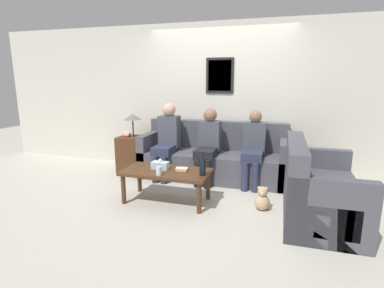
{
  "coord_description": "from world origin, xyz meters",
  "views": [
    {
      "loc": [
        1.07,
        -4.3,
        1.64
      ],
      "look_at": [
        -0.19,
        -0.13,
        0.7
      ],
      "focal_mm": 28.0,
      "sensor_mm": 36.0,
      "label": 1
    }
  ],
  "objects_px": {
    "person_left": "(167,138)",
    "person_right": "(254,145)",
    "couch_side": "(317,192)",
    "coffee_table": "(166,175)",
    "drinking_glass": "(159,171)",
    "teddy_bear": "(262,200)",
    "wine_bottle": "(203,166)",
    "couch_main": "(213,158)",
    "person_middle": "(208,142)"
  },
  "relations": [
    {
      "from": "person_left",
      "to": "person_right",
      "type": "distance_m",
      "value": 1.43
    },
    {
      "from": "couch_side",
      "to": "person_right",
      "type": "xyz_separation_m",
      "value": [
        -0.85,
        0.99,
        0.3
      ]
    },
    {
      "from": "couch_side",
      "to": "coffee_table",
      "type": "xyz_separation_m",
      "value": [
        -1.9,
        -0.05,
        0.05
      ]
    },
    {
      "from": "drinking_glass",
      "to": "teddy_bear",
      "type": "distance_m",
      "value": 1.37
    },
    {
      "from": "drinking_glass",
      "to": "person_right",
      "type": "relative_size",
      "value": 0.1
    },
    {
      "from": "drinking_glass",
      "to": "wine_bottle",
      "type": "bearing_deg",
      "value": 17.13
    },
    {
      "from": "couch_main",
      "to": "wine_bottle",
      "type": "height_order",
      "value": "couch_main"
    },
    {
      "from": "coffee_table",
      "to": "teddy_bear",
      "type": "height_order",
      "value": "coffee_table"
    },
    {
      "from": "coffee_table",
      "to": "teddy_bear",
      "type": "xyz_separation_m",
      "value": [
        1.27,
        0.1,
        -0.25
      ]
    },
    {
      "from": "person_middle",
      "to": "person_right",
      "type": "relative_size",
      "value": 1.01
    },
    {
      "from": "drinking_glass",
      "to": "person_left",
      "type": "height_order",
      "value": "person_left"
    },
    {
      "from": "wine_bottle",
      "to": "person_right",
      "type": "relative_size",
      "value": 0.27
    },
    {
      "from": "couch_side",
      "to": "person_left",
      "type": "relative_size",
      "value": 1.18
    },
    {
      "from": "couch_main",
      "to": "teddy_bear",
      "type": "bearing_deg",
      "value": -51.22
    },
    {
      "from": "person_middle",
      "to": "teddy_bear",
      "type": "xyz_separation_m",
      "value": [
        0.94,
        -0.9,
        -0.51
      ]
    },
    {
      "from": "person_middle",
      "to": "person_right",
      "type": "distance_m",
      "value": 0.72
    },
    {
      "from": "couch_main",
      "to": "person_middle",
      "type": "distance_m",
      "value": 0.39
    },
    {
      "from": "couch_side",
      "to": "teddy_bear",
      "type": "bearing_deg",
      "value": 85.87
    },
    {
      "from": "wine_bottle",
      "to": "drinking_glass",
      "type": "bearing_deg",
      "value": -162.87
    },
    {
      "from": "person_left",
      "to": "person_middle",
      "type": "bearing_deg",
      "value": -0.7
    },
    {
      "from": "person_left",
      "to": "person_right",
      "type": "relative_size",
      "value": 1.07
    },
    {
      "from": "wine_bottle",
      "to": "person_right",
      "type": "xyz_separation_m",
      "value": [
        0.53,
        1.09,
        0.07
      ]
    },
    {
      "from": "couch_main",
      "to": "person_middle",
      "type": "height_order",
      "value": "person_middle"
    },
    {
      "from": "couch_main",
      "to": "coffee_table",
      "type": "height_order",
      "value": "couch_main"
    },
    {
      "from": "couch_side",
      "to": "teddy_bear",
      "type": "relative_size",
      "value": 4.72
    },
    {
      "from": "couch_side",
      "to": "person_left",
      "type": "distance_m",
      "value": 2.5
    },
    {
      "from": "wine_bottle",
      "to": "teddy_bear",
      "type": "bearing_deg",
      "value": 11.49
    },
    {
      "from": "couch_side",
      "to": "person_left",
      "type": "xyz_separation_m",
      "value": [
        -2.28,
        0.95,
        0.35
      ]
    },
    {
      "from": "person_middle",
      "to": "teddy_bear",
      "type": "relative_size",
      "value": 3.79
    },
    {
      "from": "person_middle",
      "to": "couch_side",
      "type": "bearing_deg",
      "value": -31.12
    },
    {
      "from": "coffee_table",
      "to": "person_left",
      "type": "bearing_deg",
      "value": 110.72
    },
    {
      "from": "couch_side",
      "to": "wine_bottle",
      "type": "distance_m",
      "value": 1.4
    },
    {
      "from": "couch_side",
      "to": "coffee_table",
      "type": "relative_size",
      "value": 1.25
    },
    {
      "from": "couch_side",
      "to": "coffee_table",
      "type": "bearing_deg",
      "value": 91.57
    },
    {
      "from": "person_left",
      "to": "person_middle",
      "type": "xyz_separation_m",
      "value": [
        0.71,
        -0.01,
        -0.04
      ]
    },
    {
      "from": "couch_main",
      "to": "couch_side",
      "type": "xyz_separation_m",
      "value": [
        1.52,
        -1.16,
        0.0
      ]
    },
    {
      "from": "teddy_bear",
      "to": "couch_side",
      "type": "bearing_deg",
      "value": -4.13
    },
    {
      "from": "drinking_glass",
      "to": "person_middle",
      "type": "xyz_separation_m",
      "value": [
        0.34,
        1.22,
        0.15
      ]
    },
    {
      "from": "couch_main",
      "to": "drinking_glass",
      "type": "xyz_separation_m",
      "value": [
        -0.39,
        -1.43,
        0.17
      ]
    },
    {
      "from": "person_middle",
      "to": "teddy_bear",
      "type": "bearing_deg",
      "value": -43.81
    },
    {
      "from": "drinking_glass",
      "to": "coffee_table",
      "type": "bearing_deg",
      "value": 86.62
    },
    {
      "from": "couch_side",
      "to": "person_right",
      "type": "height_order",
      "value": "person_right"
    },
    {
      "from": "person_right",
      "to": "couch_main",
      "type": "bearing_deg",
      "value": 165.72
    },
    {
      "from": "wine_bottle",
      "to": "person_middle",
      "type": "bearing_deg",
      "value": 100.16
    },
    {
      "from": "person_left",
      "to": "person_right",
      "type": "bearing_deg",
      "value": 1.22
    },
    {
      "from": "coffee_table",
      "to": "wine_bottle",
      "type": "height_order",
      "value": "wine_bottle"
    },
    {
      "from": "person_middle",
      "to": "teddy_bear",
      "type": "distance_m",
      "value": 1.4
    },
    {
      "from": "coffee_table",
      "to": "person_right",
      "type": "xyz_separation_m",
      "value": [
        1.05,
        1.04,
        0.25
      ]
    },
    {
      "from": "couch_side",
      "to": "drinking_glass",
      "type": "xyz_separation_m",
      "value": [
        -1.91,
        -0.27,
        0.17
      ]
    },
    {
      "from": "person_left",
      "to": "couch_side",
      "type": "bearing_deg",
      "value": -22.73
    }
  ]
}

